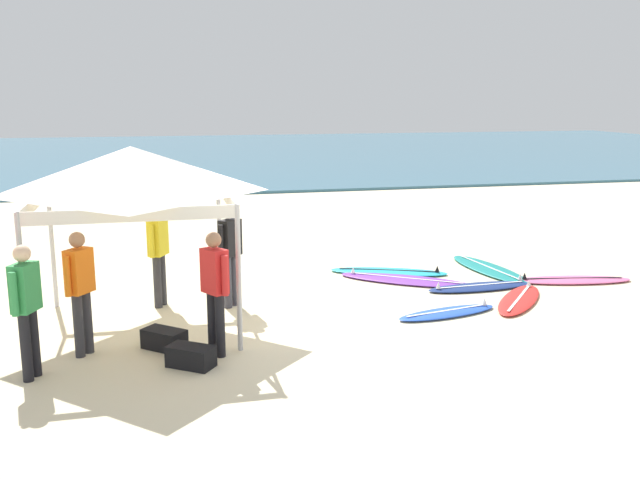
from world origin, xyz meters
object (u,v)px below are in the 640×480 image
(surfboard_pink, at_px, (572,280))
(person_yellow, at_px, (158,249))
(surfboard_red, at_px, (519,299))
(gear_bag_by_pole, at_px, (164,339))
(surfboard_navy, at_px, (480,287))
(person_orange, at_px, (80,285))
(surfboard_cyan, at_px, (389,272))
(person_black, at_px, (230,249))
(surfboard_purple, at_px, (405,280))
(gear_bag_near_tent, at_px, (191,356))
(person_green, at_px, (26,302))
(surfboard_blue, at_px, (448,312))
(surfboard_teal, at_px, (489,269))
(person_red, at_px, (215,285))
(canopy_tent, at_px, (132,171))

(surfboard_pink, distance_m, person_yellow, 7.69)
(surfboard_red, relative_size, gear_bag_by_pole, 3.21)
(surfboard_navy, height_order, person_orange, person_orange)
(surfboard_pink, xyz_separation_m, surfboard_cyan, (-3.17, 1.40, -0.00))
(surfboard_red, relative_size, person_black, 1.12)
(surfboard_purple, distance_m, gear_bag_near_tent, 5.38)
(person_green, bearing_deg, surfboard_pink, 15.28)
(surfboard_purple, relative_size, person_green, 1.47)
(person_green, distance_m, person_yellow, 3.19)
(surfboard_blue, height_order, person_orange, person_orange)
(surfboard_blue, height_order, person_yellow, person_yellow)
(surfboard_teal, height_order, person_red, person_red)
(canopy_tent, relative_size, surfboard_navy, 1.38)
(surfboard_teal, xyz_separation_m, surfboard_navy, (-0.79, -1.17, 0.00))
(surfboard_navy, distance_m, person_green, 7.78)
(surfboard_red, xyz_separation_m, gear_bag_near_tent, (-5.66, -1.66, 0.10))
(surfboard_cyan, distance_m, person_black, 3.74)
(surfboard_pink, relative_size, surfboard_teal, 0.91)
(canopy_tent, height_order, person_green, canopy_tent)
(person_yellow, bearing_deg, surfboard_blue, -19.19)
(surfboard_blue, height_order, gear_bag_near_tent, gear_bag_near_tent)
(surfboard_navy, bearing_deg, person_orange, -165.19)
(surfboard_navy, xyz_separation_m, person_red, (-4.99, -2.21, 0.95))
(person_black, bearing_deg, person_orange, -141.58)
(surfboard_pink, relative_size, person_red, 1.36)
(gear_bag_by_pole, bearing_deg, person_green, -157.57)
(person_black, height_order, gear_bag_near_tent, person_black)
(person_orange, bearing_deg, surfboard_blue, 5.03)
(surfboard_purple, relative_size, person_yellow, 1.47)
(surfboard_purple, xyz_separation_m, gear_bag_by_pole, (-4.53, -2.61, 0.10))
(person_red, distance_m, person_orange, 1.81)
(person_red, relative_size, person_orange, 1.00)
(surfboard_red, distance_m, surfboard_teal, 2.13)
(surfboard_teal, distance_m, surfboard_navy, 1.42)
(canopy_tent, distance_m, gear_bag_near_tent, 2.97)
(surfboard_teal, bearing_deg, surfboard_cyan, 172.44)
(person_red, bearing_deg, person_yellow, 105.96)
(surfboard_purple, height_order, person_yellow, person_yellow)
(surfboard_purple, bearing_deg, surfboard_navy, -34.64)
(canopy_tent, bearing_deg, person_orange, -124.45)
(surfboard_cyan, relative_size, surfboard_navy, 1.15)
(person_black, bearing_deg, surfboard_navy, 0.46)
(surfboard_cyan, bearing_deg, surfboard_blue, -88.88)
(surfboard_navy, bearing_deg, person_black, -179.54)
(canopy_tent, xyz_separation_m, person_black, (1.48, 0.70, -1.40))
(surfboard_cyan, height_order, surfboard_navy, same)
(person_yellow, bearing_deg, canopy_tent, -107.97)
(canopy_tent, relative_size, person_orange, 1.67)
(surfboard_blue, bearing_deg, surfboard_navy, 47.33)
(canopy_tent, xyz_separation_m, gear_bag_by_pole, (0.35, -1.08, -2.25))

